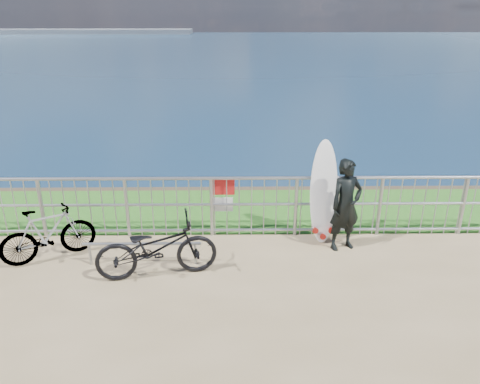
{
  "coord_description": "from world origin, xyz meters",
  "views": [
    {
      "loc": [
        -0.1,
        -6.02,
        3.87
      ],
      "look_at": [
        -0.0,
        1.2,
        1.0
      ],
      "focal_mm": 35.0,
      "sensor_mm": 36.0,
      "label": 1
    }
  ],
  "objects_px": {
    "surfer": "(346,205)",
    "surfboard": "(323,196)",
    "bicycle_far": "(48,234)",
    "bicycle_near": "(156,248)"
  },
  "relations": [
    {
      "from": "surfer",
      "to": "surfboard",
      "type": "relative_size",
      "value": 0.88
    },
    {
      "from": "surfboard",
      "to": "surfer",
      "type": "bearing_deg",
      "value": -46.51
    },
    {
      "from": "surfer",
      "to": "bicycle_far",
      "type": "xyz_separation_m",
      "value": [
        -4.88,
        -0.31,
        -0.34
      ]
    },
    {
      "from": "surfboard",
      "to": "bicycle_far",
      "type": "distance_m",
      "value": 4.62
    },
    {
      "from": "surfer",
      "to": "bicycle_near",
      "type": "xyz_separation_m",
      "value": [
        -3.04,
        -0.86,
        -0.31
      ]
    },
    {
      "from": "surfer",
      "to": "surfboard",
      "type": "bearing_deg",
      "value": 112.55
    },
    {
      "from": "surfer",
      "to": "surfboard",
      "type": "distance_m",
      "value": 0.46
    },
    {
      "from": "bicycle_near",
      "to": "surfboard",
      "type": "bearing_deg",
      "value": -77.97
    },
    {
      "from": "surfboard",
      "to": "bicycle_near",
      "type": "height_order",
      "value": "surfboard"
    },
    {
      "from": "bicycle_near",
      "to": "bicycle_far",
      "type": "height_order",
      "value": "bicycle_near"
    }
  ]
}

